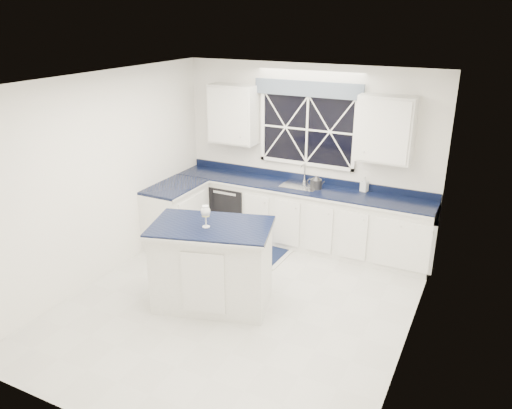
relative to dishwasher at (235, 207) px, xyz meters
The scene contains 13 objects.
ground 2.28m from the dishwasher, 60.57° to the right, with size 4.50×4.50×0.00m, color beige.
back_wall 1.48m from the dishwasher, 15.26° to the left, with size 4.00×0.10×2.70m, color white.
base_cabinets 0.79m from the dishwasher, 12.13° to the right, with size 3.99×1.60×0.90m.
countertop 1.21m from the dishwasher, ahead, with size 3.98×0.64×0.04m, color black.
dishwasher is the anchor object (origin of this frame).
window 1.81m from the dishwasher, 12.95° to the left, with size 1.65×0.09×1.26m.
upper_cabinets 1.86m from the dishwasher, ahead, with size 3.10×0.34×0.90m.
faucet 1.31m from the dishwasher, 10.02° to the left, with size 0.05×0.20×0.30m.
island 2.21m from the dishwasher, 68.45° to the right, with size 1.58×1.20×1.05m.
rug 0.91m from the dishwasher, 47.55° to the right, with size 1.23×0.77×0.02m.
kettle 1.49m from the dishwasher, ahead, with size 0.28×0.17×0.20m.
wine_glass 2.41m from the dishwasher, 69.63° to the right, with size 0.11×0.11×0.26m.
soap_bottle 2.14m from the dishwasher, ahead, with size 0.10×0.10×0.22m, color silver.
Camera 1 is at (2.57, -4.66, 3.38)m, focal length 35.00 mm.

